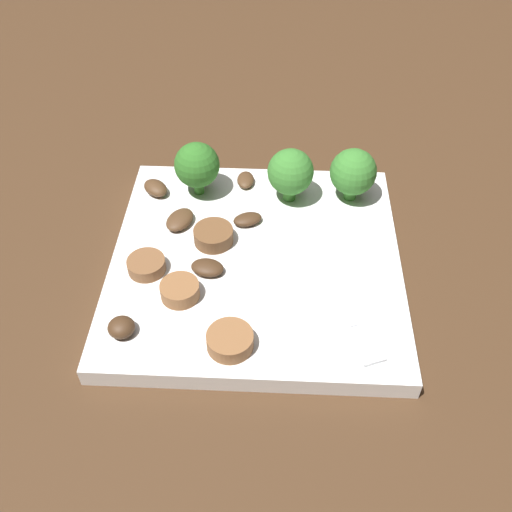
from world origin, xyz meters
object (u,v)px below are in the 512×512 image
plate (256,263)px  sausage_slice_3 (230,341)px  broccoli_floret_2 (290,172)px  mushroom_0 (180,220)px  mushroom_2 (207,268)px  mushroom_3 (248,219)px  sausage_slice_2 (146,265)px  sausage_slice_1 (213,236)px  broccoli_floret_0 (197,165)px  fork (333,289)px  sausage_slice_0 (180,291)px  mushroom_5 (246,180)px  mushroom_1 (121,327)px  broccoli_floret_1 (353,172)px  mushroom_4 (156,188)px

plate → sausage_slice_3: size_ratio=7.02×
broccoli_floret_2 → mushroom_0: (0.04, -0.10, -0.03)m
mushroom_2 → mushroom_3: mushroom_2 is taller
broccoli_floret_2 → sausage_slice_2: bearing=-50.0°
sausage_slice_1 → broccoli_floret_2: bearing=133.3°
broccoli_floret_0 → mushroom_0: 0.06m
sausage_slice_1 → sausage_slice_3: same height
sausage_slice_3 → mushroom_0: bearing=-157.2°
plate → sausage_slice_2: bearing=-77.2°
fork → sausage_slice_0: 0.12m
fork → broccoli_floret_2: broccoli_floret_2 is taller
plate → mushroom_5: mushroom_5 is taller
sausage_slice_3 → mushroom_2: sausage_slice_3 is taller
mushroom_1 → broccoli_floret_2: bearing=142.8°
plate → broccoli_floret_1: size_ratio=4.76×
plate → mushroom_3: mushroom_3 is taller
sausage_slice_0 → mushroom_5: bearing=163.5°
fork → mushroom_3: mushroom_3 is taller
mushroom_0 → mushroom_4: bearing=-145.9°
broccoli_floret_0 → mushroom_5: (-0.02, 0.04, -0.03)m
sausage_slice_0 → sausage_slice_3: bearing=42.8°
mushroom_0 → mushroom_5: mushroom_0 is taller
fork → mushroom_5: size_ratio=6.74×
sausage_slice_1 → sausage_slice_0: bearing=-17.7°
sausage_slice_1 → sausage_slice_3: 0.12m
plate → broccoli_floret_0: bearing=-145.1°
sausage_slice_0 → mushroom_2: (-0.03, 0.02, -0.00)m
plate → mushroom_2: (0.02, -0.04, 0.01)m
sausage_slice_0 → mushroom_4: size_ratio=1.15×
mushroom_3 → broccoli_floret_2: bearing=134.3°
mushroom_3 → mushroom_4: bearing=-113.4°
fork → mushroom_5: (-0.14, -0.08, 0.00)m
broccoli_floret_0 → sausage_slice_0: 0.14m
broccoli_floret_1 → sausage_slice_2: 0.21m
broccoli_floret_1 → mushroom_5: size_ratio=2.05×
mushroom_3 → mushroom_4: mushroom_4 is taller
mushroom_1 → mushroom_2: 0.09m
fork → mushroom_4: (-0.12, -0.17, 0.00)m
broccoli_floret_1 → broccoli_floret_0: bearing=-90.5°
mushroom_5 → mushroom_2: bearing=-11.6°
broccoli_floret_2 → sausage_slice_2: (0.10, -0.12, -0.03)m
mushroom_1 → mushroom_3: size_ratio=0.78×
broccoli_floret_2 → sausage_slice_3: 0.18m
broccoli_floret_2 → sausage_slice_0: bearing=-34.4°
mushroom_1 → broccoli_floret_1: bearing=132.8°
sausage_slice_0 → mushroom_3: 0.10m
mushroom_0 → mushroom_3: 0.06m
broccoli_floret_1 → sausage_slice_2: (0.10, -0.18, -0.02)m
plate → mushroom_2: size_ratio=8.89×
sausage_slice_1 → mushroom_2: sausage_slice_1 is taller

